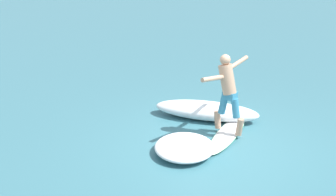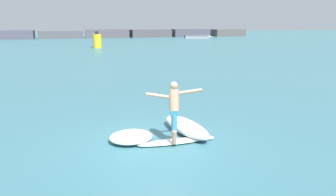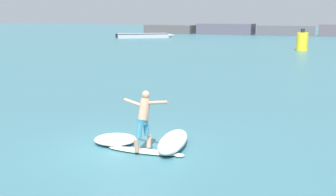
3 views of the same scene
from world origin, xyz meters
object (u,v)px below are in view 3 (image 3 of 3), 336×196
Objects in this scene: small_boat_offshore at (144,35)px; surfer at (144,116)px; surfboard at (144,151)px; channel_marker_buoy at (302,41)px.

surfer is at bearing -66.83° from small_boat_offshore.
surfboard is 1.09× the size of channel_marker_buoy.
surfer reaches higher than small_boat_offshore.
channel_marker_buoy is (22.30, -13.59, 0.56)m from small_boat_offshore.
surfboard is 0.30× the size of small_boat_offshore.
surfer is 35.15m from channel_marker_buoy.
small_boat_offshore is (-20.86, 48.77, 0.30)m from surfboard.
surfboard is 35.22m from channel_marker_buoy.
surfboard is 1.39× the size of surfer.
surfboard is at bearing -69.30° from surfer.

